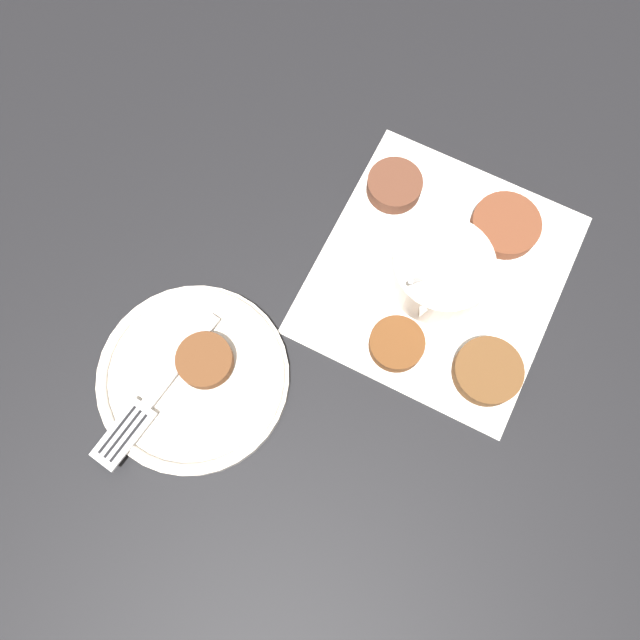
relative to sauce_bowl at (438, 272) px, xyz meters
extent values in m
plane|color=black|center=(-0.02, 0.00, -0.03)|extent=(4.00, 4.00, 0.00)
cube|color=white|center=(-0.01, 0.00, -0.02)|extent=(0.28, 0.25, 0.00)
cylinder|color=silver|center=(0.00, 0.00, 0.00)|extent=(0.10, 0.10, 0.05)
cylinder|color=#B23D23|center=(0.00, 0.00, -0.01)|extent=(0.09, 0.09, 0.03)
cone|color=silver|center=(0.05, 0.00, 0.02)|extent=(0.02, 0.02, 0.02)
cylinder|color=silver|center=(0.02, -0.01, 0.03)|extent=(0.06, 0.03, 0.08)
cylinder|color=brown|center=(0.07, 0.09, -0.01)|extent=(0.07, 0.07, 0.02)
cylinder|color=brown|center=(-0.08, -0.08, -0.01)|extent=(0.06, 0.06, 0.02)
cylinder|color=brown|center=(0.09, -0.01, -0.01)|extent=(0.06, 0.06, 0.02)
cylinder|color=brown|center=(-0.09, 0.05, -0.01)|extent=(0.08, 0.08, 0.02)
cylinder|color=silver|center=(0.21, -0.18, -0.02)|extent=(0.20, 0.20, 0.01)
torus|color=silver|center=(0.21, -0.18, -0.01)|extent=(0.19, 0.19, 0.01)
cylinder|color=brown|center=(0.19, -0.17, 0.00)|extent=(0.06, 0.06, 0.02)
cube|color=silver|center=(0.20, -0.19, -0.01)|extent=(0.11, 0.03, 0.00)
cube|color=silver|center=(0.29, -0.21, -0.01)|extent=(0.07, 0.04, 0.00)
cube|color=black|center=(0.29, -0.22, 0.00)|extent=(0.05, 0.01, 0.00)
cube|color=black|center=(0.29, -0.21, 0.00)|extent=(0.05, 0.01, 0.00)
cube|color=black|center=(0.29, -0.20, 0.00)|extent=(0.05, 0.01, 0.00)
camera|label=1|loc=(0.26, -0.01, 0.61)|focal=35.00mm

